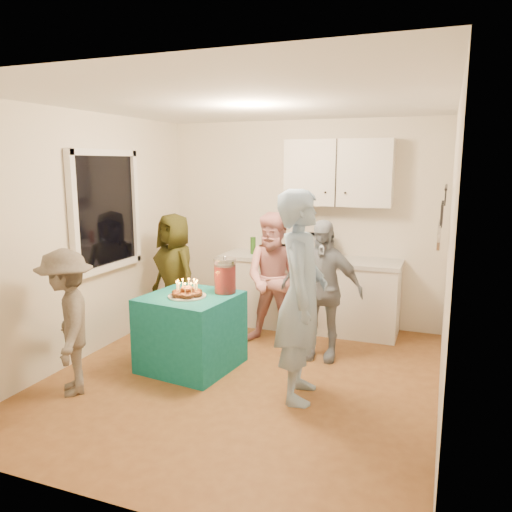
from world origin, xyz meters
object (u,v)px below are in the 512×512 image
(party_table, at_px, (191,331))
(woman_back_left, at_px, (175,274))
(child_near_left, at_px, (67,322))
(microwave, at_px, (311,246))
(man_birthday, at_px, (301,296))
(counter, at_px, (309,295))
(punch_jar, at_px, (225,277))
(woman_back_right, at_px, (321,290))
(woman_back_center, at_px, (276,279))

(party_table, relative_size, woman_back_left, 0.58)
(woman_back_left, height_order, child_near_left, woman_back_left)
(party_table, bearing_deg, microwave, 63.80)
(man_birthday, bearing_deg, woman_back_left, 49.41)
(woman_back_left, bearing_deg, counter, 53.23)
(punch_jar, bearing_deg, woman_back_left, 145.03)
(punch_jar, height_order, child_near_left, child_near_left)
(party_table, xyz_separation_m, woman_back_right, (1.17, 0.73, 0.37))
(child_near_left, bearing_deg, punch_jar, 95.52)
(party_table, xyz_separation_m, man_birthday, (1.22, -0.24, 0.55))
(counter, relative_size, woman_back_center, 1.44)
(microwave, relative_size, party_table, 0.62)
(counter, distance_m, woman_back_right, 1.04)
(woman_back_left, distance_m, woman_back_center, 1.29)
(woman_back_left, relative_size, woman_back_right, 0.98)
(woman_back_left, xyz_separation_m, child_near_left, (-0.05, -1.81, -0.07))
(child_near_left, bearing_deg, counter, 107.22)
(party_table, distance_m, child_near_left, 1.21)
(woman_back_left, bearing_deg, woman_back_right, 21.41)
(punch_jar, xyz_separation_m, man_birthday, (0.93, -0.45, -0.00))
(party_table, height_order, woman_back_right, woman_back_right)
(woman_back_center, bearing_deg, counter, 67.38)
(party_table, bearing_deg, man_birthday, -10.94)
(man_birthday, bearing_deg, child_near_left, 98.77)
(man_birthday, height_order, woman_back_left, man_birthday)
(party_table, xyz_separation_m, woman_back_center, (0.59, 0.96, 0.38))
(counter, relative_size, woman_back_right, 1.47)
(woman_back_center, bearing_deg, punch_jar, -117.31)
(counter, bearing_deg, woman_back_left, -153.82)
(counter, xyz_separation_m, woman_back_left, (-1.50, -0.74, 0.31))
(counter, distance_m, punch_jar, 1.60)
(party_table, height_order, woman_back_center, woman_back_center)
(counter, bearing_deg, party_table, -115.81)
(microwave, bearing_deg, counter, 176.28)
(party_table, relative_size, man_birthday, 0.46)
(microwave, height_order, woman_back_center, woman_back_center)
(woman_back_left, bearing_deg, man_birthday, -3.75)
(microwave, xyz_separation_m, woman_back_center, (-0.23, -0.69, -0.29))
(counter, bearing_deg, woman_back_right, -67.95)
(party_table, relative_size, woman_back_center, 0.56)
(microwave, relative_size, woman_back_left, 0.36)
(woman_back_right, xyz_separation_m, child_near_left, (-1.93, -1.63, -0.08))
(microwave, bearing_deg, party_table, -119.92)
(microwave, xyz_separation_m, woman_back_right, (0.36, -0.92, -0.31))
(microwave, relative_size, punch_jar, 1.55)
(punch_jar, distance_m, child_near_left, 1.55)
(microwave, height_order, man_birthday, man_birthday)
(microwave, height_order, party_table, microwave)
(microwave, bearing_deg, woman_back_center, -111.85)
(counter, xyz_separation_m, man_birthday, (0.43, -1.88, 0.50))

